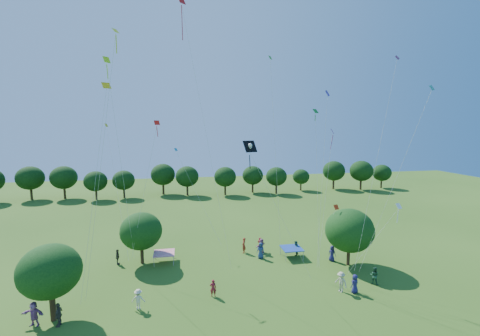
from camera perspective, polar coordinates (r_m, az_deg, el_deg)
name	(u,v)px	position (r m, az deg, el deg)	size (l,w,h in m)	color
near_tree_west	(50,271)	(28.66, -30.71, -15.51)	(4.45, 4.45, 5.91)	#422B19
near_tree_north	(141,231)	(36.14, -17.17, -10.66)	(4.38, 4.38, 5.54)	#422B19
near_tree_east	(349,230)	(36.03, 18.88, -10.44)	(5.03, 5.03, 6.04)	#422B19
treeline	(197,176)	(69.21, -7.73, -1.41)	(88.01, 8.77, 6.77)	#422B19
tent_red_stripe	(164,253)	(36.59, -13.35, -14.51)	(2.20, 2.20, 1.10)	#E11A44
tent_blue	(292,248)	(37.39, 9.16, -13.91)	(2.20, 2.20, 1.10)	navy
crowd_person_0	(261,251)	(36.76, 3.69, -14.43)	(0.89, 0.48, 1.80)	navy
crowd_person_1	(260,244)	(38.72, 3.58, -13.38)	(0.63, 0.40, 1.68)	maroon
crowd_person_2	(296,248)	(38.09, 9.86, -13.86)	(0.82, 0.44, 1.65)	#235236
crowd_person_3	(138,299)	(28.85, -17.63, -21.35)	(1.09, 0.49, 1.67)	beige
crowd_person_4	(59,314)	(29.00, -29.53, -21.71)	(1.05, 0.48, 1.78)	#49413A
crowd_person_5	(261,246)	(38.11, 3.82, -13.67)	(1.64, 0.58, 1.75)	#9E5C7F
crowd_person_6	(355,284)	(31.57, 19.74, -18.81)	(0.83, 0.45, 1.67)	navy
crowd_person_7	(244,245)	(38.17, 0.68, -13.59)	(0.67, 0.43, 1.80)	maroon
crowd_person_8	(374,275)	(33.75, 22.75, -17.21)	(0.82, 0.44, 1.65)	#225034
crowd_person_9	(341,282)	(31.35, 17.51, -18.75)	(1.20, 0.54, 1.83)	#AEAB8B
crowd_person_10	(118,257)	(37.58, -20.94, -14.55)	(0.97, 0.44, 1.65)	#3F3932
crowd_person_11	(34,314)	(29.92, -32.80, -20.96)	(1.70, 0.61, 1.82)	#955793
crowd_person_12	(332,253)	(37.44, 16.05, -14.38)	(0.84, 0.45, 1.70)	#1C1B4F
crowd_person_13	(213,288)	(29.52, -4.81, -20.48)	(0.57, 0.36, 1.52)	maroon
pirate_kite	(252,150)	(26.19, 2.10, 3.25)	(6.03, 1.12, 12.10)	black
red_high_kite	(191,54)	(31.85, -8.72, 19.35)	(4.44, 3.65, 25.09)	red
small_kite_0	(334,212)	(35.22, 16.33, -7.53)	(0.91, 3.27, 5.23)	red
small_kite_1	(102,127)	(27.61, -23.39, 6.79)	(2.39, 3.52, 16.74)	yellow
small_kite_2	(107,114)	(24.80, -22.61, 8.87)	(3.54, 1.17, 19.88)	#BDD112
small_kite_3	(316,148)	(30.71, 13.43, 3.54)	(0.60, 1.62, 14.87)	#167A21
small_kite_4	(325,131)	(31.37, 14.91, 6.46)	(1.42, 1.83, 16.61)	#1812B8
small_kite_5	(330,156)	(31.71, 15.67, 2.04)	(1.94, 1.68, 13.04)	#A11A7E
small_kite_6	(390,220)	(28.45, 25.05, -8.35)	(2.28, 3.93, 7.32)	white
small_kite_7	(188,175)	(39.17, -9.26, -1.24)	(5.07, 6.43, 10.61)	#0C82BA
small_kite_8	(152,151)	(33.18, -15.39, 2.93)	(3.16, 1.47, 13.86)	red
small_kite_9	(112,159)	(40.55, -21.83, 1.56)	(3.91, 11.06, 13.64)	yellow
small_kite_10	(113,107)	(31.39, -21.65, 10.11)	(1.61, 2.29, 19.28)	#B9EA14
small_kite_11	(274,124)	(33.07, 6.04, 7.73)	(1.41, 1.07, 20.26)	#33931A
small_kite_12	(410,144)	(29.78, 27.93, 3.79)	(3.83, 3.32, 16.46)	blue
small_kite_13	(384,121)	(33.47, 24.30, 7.55)	(5.15, 2.77, 19.94)	#5B178C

